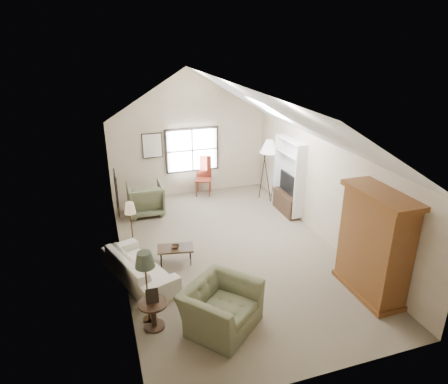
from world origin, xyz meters
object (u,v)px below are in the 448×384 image
object	(u,v)px
armchair_far	(146,199)
armoire	(374,244)
side_table	(154,315)
sofa	(139,266)
coffee_table	(176,255)
armchair_near	(221,307)
side_chair	(203,176)

from	to	relation	value
armchair_far	armoire	bearing A→B (deg)	126.34
armoire	side_table	size ratio (longest dim) A/B	4.17
sofa	coffee_table	distance (m)	0.95
armchair_near	armchair_far	xyz separation A→B (m)	(-0.61, 5.25, 0.04)
armoire	armchair_far	distance (m)	6.46
armchair_far	coffee_table	distance (m)	2.95
armchair_near	side_table	xyz separation A→B (m)	(-1.15, 0.35, -0.15)
armchair_far	coffee_table	xyz separation A→B (m)	(0.27, -2.93, -0.25)
coffee_table	armchair_near	bearing A→B (deg)	-81.60
sofa	side_table	bearing A→B (deg)	162.16
coffee_table	armoire	bearing A→B (deg)	-32.91
coffee_table	side_chair	world-z (taller)	side_chair
armchair_near	coffee_table	size ratio (longest dim) A/B	1.58
armchair_far	coffee_table	bearing A→B (deg)	95.51
sofa	side_chair	world-z (taller)	side_chair
coffee_table	side_table	bearing A→B (deg)	-112.20
side_table	side_chair	bearing A→B (deg)	66.51
side_chair	armchair_far	bearing A→B (deg)	-134.76
armchair_near	side_table	bearing A→B (deg)	122.62
armchair_near	side_table	size ratio (longest dim) A/B	2.42
armchair_far	coffee_table	size ratio (longest dim) A/B	1.25
armoire	side_chair	distance (m)	6.38
armchair_far	side_table	distance (m)	4.93
armchair_near	sofa	bearing A→B (deg)	81.50
side_chair	armchair_near	bearing A→B (deg)	-81.71
coffee_table	side_chair	distance (m)	4.21
armchair_far	side_table	size ratio (longest dim) A/B	1.91
armchair_near	side_table	distance (m)	1.21
sofa	armchair_near	bearing A→B (deg)	-168.26
sofa	side_chair	bearing A→B (deg)	-51.55
coffee_table	armchair_far	bearing A→B (deg)	95.19
sofa	side_chair	xyz separation A→B (m)	(2.58, 4.20, 0.31)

